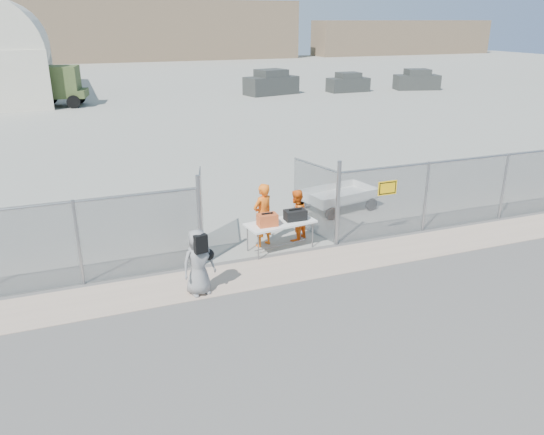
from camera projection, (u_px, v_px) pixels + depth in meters
name	position (u px, v px, depth m)	size (l,w,h in m)	color
ground	(301.00, 286.00, 13.06)	(160.00, 160.00, 0.00)	#504D4D
tarmac_inside	(121.00, 89.00, 49.83)	(160.00, 80.00, 0.01)	gray
dirt_strip	(285.00, 269.00, 13.94)	(44.00, 1.60, 0.01)	tan
distant_hills	(127.00, 31.00, 81.42)	(140.00, 6.00, 9.00)	#7F684F
chain_link_fence	(272.00, 217.00, 14.43)	(40.00, 0.20, 2.20)	gray
folding_table	(280.00, 236.00, 14.98)	(1.97, 0.82, 0.84)	white
orange_bag	(267.00, 220.00, 14.53)	(0.54, 0.36, 0.33)	#D45828
black_duffel	(295.00, 215.00, 14.96)	(0.61, 0.36, 0.29)	black
security_worker_left	(263.00, 215.00, 15.06)	(0.68, 0.45, 1.87)	orange
security_worker_right	(296.00, 215.00, 15.52)	(0.75, 0.59, 1.55)	orange
visitor	(198.00, 262.00, 12.43)	(0.80, 0.52, 1.63)	gray
utility_trailer	(339.00, 199.00, 18.20)	(3.19, 1.64, 0.77)	white
military_truck	(43.00, 87.00, 39.30)	(6.18, 2.28, 2.95)	#425328
parked_vehicle_near	(271.00, 82.00, 45.91)	(4.60, 2.08, 2.08)	#373A37
parked_vehicle_mid	(348.00, 82.00, 47.70)	(3.70, 1.67, 1.67)	#373A37
parked_vehicle_far	(417.00, 80.00, 49.20)	(4.02, 1.82, 1.82)	#373A37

